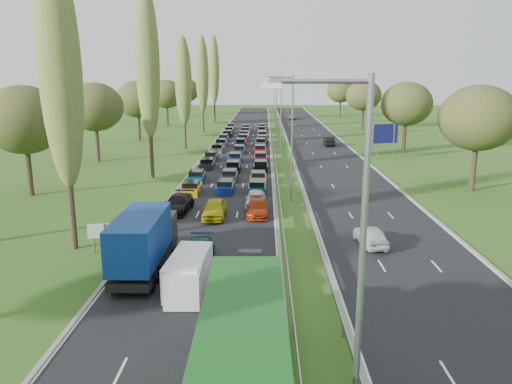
{
  "coord_description": "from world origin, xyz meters",
  "views": [
    {
      "loc": [
        1.97,
        -4.3,
        11.92
      ],
      "look_at": [
        1.12,
        40.45,
        1.5
      ],
      "focal_mm": 35.0,
      "sensor_mm": 36.0,
      "label": 1
    }
  ],
  "objects": [
    {
      "name": "white_van_front",
      "position": [
        -2.38,
        22.54,
        1.04
      ],
      "size": [
        1.97,
        5.02,
        2.02
      ],
      "rotation": [
        0.0,
        0.0,
        -0.06
      ],
      "color": "white",
      "rests_on": "near_carriageway"
    },
    {
      "name": "near_car_12",
      "position": [
        1.06,
        40.77,
        0.79
      ],
      "size": [
        1.96,
        4.58,
        1.54
      ],
      "primitive_type": "imported",
      "rotation": [
        0.0,
        0.0,
        -0.03
      ],
      "color": "silver",
      "rests_on": "near_carriageway"
    },
    {
      "name": "near_car_2",
      "position": [
        -5.72,
        27.97,
        0.69
      ],
      "size": [
        2.44,
        4.91,
        1.34
      ],
      "primitive_type": "imported",
      "rotation": [
        0.0,
        0.0,
        -0.05
      ],
      "color": "silver",
      "rests_on": "near_carriageway"
    },
    {
      "name": "near_carriageway",
      "position": [
        -2.25,
        82.5,
        0.0
      ],
      "size": [
        10.5,
        215.0,
        0.04
      ],
      "primitive_type": "cube",
      "color": "black",
      "rests_on": "ground"
    },
    {
      "name": "info_sign",
      "position": [
        -9.4,
        28.07,
        1.37
      ],
      "size": [
        1.47,
        0.5,
        2.1
      ],
      "color": "gray",
      "rests_on": "ground"
    },
    {
      "name": "traffic_queue_fill",
      "position": [
        -2.25,
        77.46,
        0.44
      ],
      "size": [
        9.11,
        68.38,
        0.8
      ],
      "color": "#BF990C",
      "rests_on": "ground"
    },
    {
      "name": "far_car_0",
      "position": [
        9.58,
        30.05,
        0.75
      ],
      "size": [
        2.07,
        4.41,
        1.46
      ],
      "primitive_type": "imported",
      "rotation": [
        0.0,
        0.0,
        3.23
      ],
      "color": "silver",
      "rests_on": "far_carriageway"
    },
    {
      "name": "woodland_right",
      "position": [
        24.0,
        66.67,
        7.68
      ],
      "size": [
        8.0,
        153.0,
        11.1
      ],
      "color": "#2D2116",
      "rests_on": "ground"
    },
    {
      "name": "near_car_8",
      "position": [
        -2.39,
        37.0,
        0.82
      ],
      "size": [
        1.89,
        4.69,
        1.6
      ],
      "primitive_type": "imported",
      "rotation": [
        0.0,
        0.0,
        -0.0
      ],
      "color": "#AEA70B",
      "rests_on": "near_carriageway"
    },
    {
      "name": "near_car_7",
      "position": [
        -2.33,
        26.47,
        0.7
      ],
      "size": [
        2.08,
        4.73,
        1.35
      ],
      "primitive_type": "imported",
      "rotation": [
        0.0,
        0.0,
        0.04
      ],
      "color": "#053A51",
      "rests_on": "near_carriageway"
    },
    {
      "name": "ground",
      "position": [
        4.5,
        80.0,
        0.0
      ],
      "size": [
        260.0,
        260.0,
        0.0
      ],
      "primitive_type": "plane",
      "color": "#30581B",
      "rests_on": "ground"
    },
    {
      "name": "direction_sign",
      "position": [
        19.4,
        68.18,
        3.57
      ],
      "size": [
        3.81,
        1.4,
        5.2
      ],
      "color": "gray",
      "rests_on": "ground"
    },
    {
      "name": "central_reservation",
      "position": [
        4.5,
        82.5,
        0.55
      ],
      "size": [
        2.36,
        215.0,
        0.32
      ],
      "color": "gray",
      "rests_on": "ground"
    },
    {
      "name": "near_car_10",
      "position": [
        1.26,
        20.94,
        0.74
      ],
      "size": [
        2.66,
        5.28,
        1.43
      ],
      "primitive_type": "imported",
      "rotation": [
        0.0,
        0.0,
        0.06
      ],
      "color": "#A5ACAF",
      "rests_on": "near_carriageway"
    },
    {
      "name": "near_car_3",
      "position": [
        -5.85,
        38.86,
        0.78
      ],
      "size": [
        2.56,
        5.38,
        1.52
      ],
      "primitive_type": "imported",
      "rotation": [
        0.0,
        0.0,
        -0.09
      ],
      "color": "black",
      "rests_on": "near_carriageway"
    },
    {
      "name": "green_lorry",
      "position": [
        1.28,
        10.19,
        2.38
      ],
      "size": [
        2.79,
        15.08,
        4.47
      ],
      "rotation": [
        0.0,
        0.0,
        0.01
      ],
      "color": "black",
      "rests_on": "near_carriageway"
    },
    {
      "name": "blue_lorry",
      "position": [
        -5.5,
        24.95,
        1.98
      ],
      "size": [
        2.52,
        9.06,
        3.82
      ],
      "rotation": [
        0.0,
        0.0,
        0.01
      ],
      "color": "black",
      "rests_on": "near_carriageway"
    },
    {
      "name": "near_car_11",
      "position": [
        1.32,
        37.8,
        0.69
      ],
      "size": [
        1.89,
        4.61,
        1.34
      ],
      "primitive_type": "imported",
      "rotation": [
        0.0,
        0.0,
        -0.0
      ],
      "color": "#A72C0A",
      "rests_on": "near_carriageway"
    },
    {
      "name": "far_car_1",
      "position": [
        13.14,
        83.15,
        0.79
      ],
      "size": [
        1.65,
        4.69,
        1.54
      ],
      "primitive_type": "imported",
      "rotation": [
        0.0,
        0.0,
        3.14
      ],
      "color": "black",
      "rests_on": "far_carriageway"
    },
    {
      "name": "far_carriageway",
      "position": [
        11.25,
        82.5,
        0.0
      ],
      "size": [
        10.5,
        215.0,
        0.04
      ],
      "primitive_type": "cube",
      "color": "black",
      "rests_on": "ground"
    },
    {
      "name": "far_car_2",
      "position": [
        9.64,
        137.96,
        0.69
      ],
      "size": [
        2.33,
        4.88,
        1.34
      ],
      "primitive_type": "imported",
      "rotation": [
        0.0,
        0.0,
        3.12
      ],
      "color": "gray",
      "rests_on": "far_carriageway"
    },
    {
      "name": "near_car_9",
      "position": [
        1.05,
        24.21,
        0.72
      ],
      "size": [
        1.52,
        4.24,
        1.39
      ],
      "primitive_type": "imported",
      "rotation": [
        0.0,
        0.0,
        -0.01
      ],
      "color": "black",
      "rests_on": "near_carriageway"
    },
    {
      "name": "poplar_row",
      "position": [
        -11.5,
        68.17,
        12.39
      ],
      "size": [
        2.8,
        127.8,
        22.44
      ],
      "color": "#2D2116",
      "rests_on": "ground"
    },
    {
      "name": "woodland_left",
      "position": [
        -22.0,
        62.63,
        7.68
      ],
      "size": [
        8.0,
        166.0,
        11.1
      ],
      "color": "#2D2116",
      "rests_on": "ground"
    },
    {
      "name": "white_van_rear",
      "position": [
        -2.36,
        21.85,
        0.99
      ],
      "size": [
        1.89,
        4.81,
        1.93
      ],
      "rotation": [
        0.0,
        0.0,
        0.01
      ],
      "color": "silver",
      "rests_on": "near_carriageway"
    },
    {
      "name": "lamp_columns",
      "position": [
        4.5,
        78.0,
        6.0
      ],
      "size": [
        0.18,
        140.18,
        12.0
      ],
      "color": "gray",
      "rests_on": "ground"
    }
  ]
}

